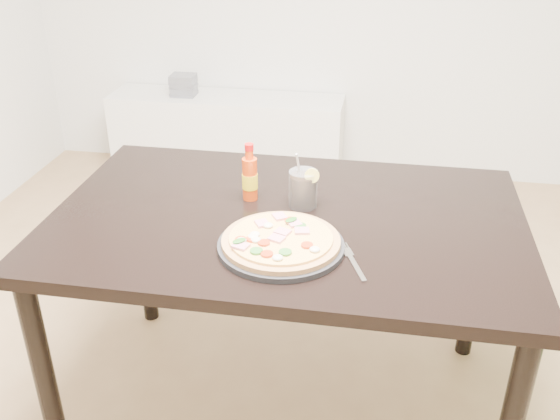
% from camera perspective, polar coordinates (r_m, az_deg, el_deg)
% --- Properties ---
extents(dining_table, '(1.40, 0.90, 0.75)m').
position_cam_1_polar(dining_table, '(1.89, 0.62, -2.71)').
color(dining_table, black).
rests_on(dining_table, ground).
extents(plate, '(0.34, 0.34, 0.02)m').
position_cam_1_polar(plate, '(1.68, 0.09, -3.30)').
color(plate, black).
rests_on(plate, dining_table).
extents(pizza, '(0.32, 0.32, 0.03)m').
position_cam_1_polar(pizza, '(1.67, 0.01, -2.74)').
color(pizza, tan).
rests_on(pizza, plate).
extents(hot_sauce_bottle, '(0.06, 0.06, 0.18)m').
position_cam_1_polar(hot_sauce_bottle, '(1.92, -2.77, 2.99)').
color(hot_sauce_bottle, '#D13D0C').
rests_on(hot_sauce_bottle, dining_table).
extents(cola_cup, '(0.09, 0.09, 0.18)m').
position_cam_1_polar(cola_cup, '(1.89, 2.13, 1.88)').
color(cola_cup, black).
rests_on(cola_cup, dining_table).
extents(fork, '(0.09, 0.18, 0.00)m').
position_cam_1_polar(fork, '(1.64, 6.61, -4.59)').
color(fork, silver).
rests_on(fork, dining_table).
extents(media_console, '(1.40, 0.34, 0.50)m').
position_cam_1_polar(media_console, '(3.87, -4.84, 6.77)').
color(media_console, white).
rests_on(media_console, ground).
extents(cd_stack, '(0.14, 0.12, 0.13)m').
position_cam_1_polar(cd_stack, '(3.82, -8.82, 11.22)').
color(cd_stack, slate).
rests_on(cd_stack, media_console).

